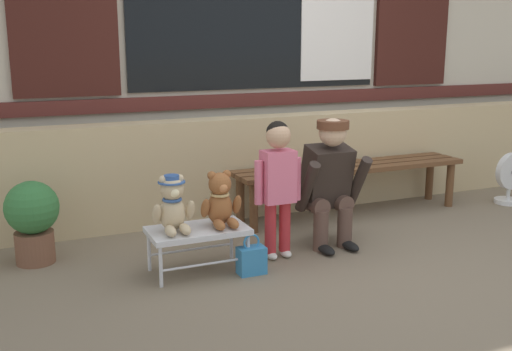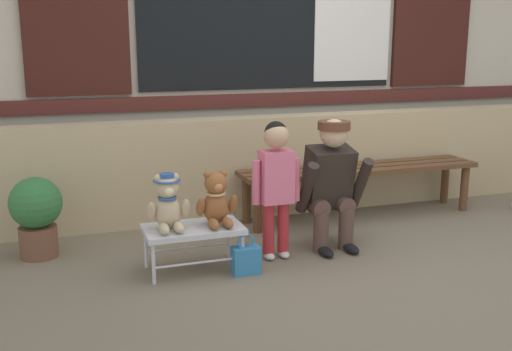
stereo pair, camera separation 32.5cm
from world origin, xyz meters
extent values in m
plane|color=#756651|center=(0.00, 0.00, 0.00)|extent=(60.00, 60.00, 0.00)
cube|color=tan|center=(0.00, 1.43, 0.42)|extent=(8.02, 0.25, 0.85)
cube|color=beige|center=(0.00, 1.95, 1.67)|extent=(8.18, 0.20, 3.35)
cube|color=#56231E|center=(0.00, 1.83, 0.95)|extent=(7.53, 0.04, 0.12)
cube|color=black|center=(0.00, 1.84, 1.75)|extent=(2.40, 0.03, 1.40)
cube|color=white|center=(0.81, 1.82, 1.75)|extent=(0.78, 0.02, 1.29)
cube|color=#3D1914|center=(-1.68, 1.83, 1.75)|extent=(0.84, 0.05, 1.43)
cube|color=#3D1914|center=(1.68, 1.83, 1.75)|extent=(0.84, 0.05, 1.43)
cube|color=brown|center=(0.53, 0.92, 0.42)|extent=(2.10, 0.11, 0.04)
cube|color=brown|center=(0.53, 1.06, 0.42)|extent=(2.10, 0.11, 0.04)
cube|color=brown|center=(0.53, 1.20, 0.42)|extent=(2.10, 0.11, 0.04)
cylinder|color=brown|center=(-0.44, 0.92, 0.20)|extent=(0.07, 0.07, 0.40)
cylinder|color=brown|center=(-0.44, 1.20, 0.20)|extent=(0.07, 0.07, 0.40)
cylinder|color=brown|center=(1.50, 0.92, 0.20)|extent=(0.07, 0.07, 0.40)
cylinder|color=brown|center=(1.50, 1.20, 0.20)|extent=(0.07, 0.07, 0.40)
cube|color=silver|center=(-1.10, 0.30, 0.28)|extent=(0.64, 0.36, 0.04)
cylinder|color=silver|center=(-1.39, 0.15, 0.13)|extent=(0.02, 0.02, 0.26)
cylinder|color=silver|center=(-1.39, 0.45, 0.13)|extent=(0.02, 0.02, 0.26)
cylinder|color=silver|center=(-0.81, 0.15, 0.13)|extent=(0.02, 0.02, 0.26)
cylinder|color=silver|center=(-0.81, 0.45, 0.13)|extent=(0.02, 0.02, 0.26)
cylinder|color=silver|center=(-1.10, 0.15, 0.10)|extent=(0.58, 0.02, 0.02)
cylinder|color=silver|center=(-1.10, 0.45, 0.10)|extent=(0.58, 0.02, 0.02)
ellipsoid|color=#CCB289|center=(-1.26, 0.32, 0.41)|extent=(0.17, 0.14, 0.22)
sphere|color=#CCB289|center=(-1.26, 0.31, 0.58)|extent=(0.15, 0.15, 0.15)
sphere|color=#FFEEBB|center=(-1.26, 0.26, 0.56)|extent=(0.06, 0.06, 0.06)
sphere|color=#CCB289|center=(-1.31, 0.32, 0.63)|extent=(0.06, 0.06, 0.06)
ellipsoid|color=#CCB289|center=(-1.37, 0.29, 0.43)|extent=(0.06, 0.11, 0.16)
ellipsoid|color=#CCB289|center=(-1.31, 0.21, 0.33)|extent=(0.06, 0.15, 0.06)
sphere|color=#CCB289|center=(-1.21, 0.32, 0.63)|extent=(0.06, 0.06, 0.06)
ellipsoid|color=#CCB289|center=(-1.15, 0.29, 0.43)|extent=(0.06, 0.11, 0.16)
ellipsoid|color=#CCB289|center=(-1.22, 0.21, 0.33)|extent=(0.06, 0.15, 0.06)
torus|color=#335699|center=(-1.26, 0.32, 0.51)|extent=(0.13, 0.13, 0.02)
cylinder|color=#335699|center=(-1.26, 0.32, 0.62)|extent=(0.17, 0.17, 0.01)
cylinder|color=#335699|center=(-1.26, 0.32, 0.64)|extent=(0.10, 0.10, 0.04)
ellipsoid|color=#93562D|center=(-0.94, 0.32, 0.41)|extent=(0.17, 0.14, 0.22)
sphere|color=#93562D|center=(-0.94, 0.31, 0.58)|extent=(0.15, 0.15, 0.15)
sphere|color=#C87B48|center=(-0.94, 0.26, 0.56)|extent=(0.06, 0.06, 0.06)
sphere|color=#93562D|center=(-0.99, 0.32, 0.63)|extent=(0.06, 0.06, 0.06)
ellipsoid|color=#93562D|center=(-1.05, 0.29, 0.43)|extent=(0.06, 0.11, 0.16)
ellipsoid|color=#93562D|center=(-0.99, 0.21, 0.33)|extent=(0.06, 0.15, 0.06)
sphere|color=#93562D|center=(-0.89, 0.32, 0.63)|extent=(0.06, 0.06, 0.06)
ellipsoid|color=#93562D|center=(-0.83, 0.29, 0.43)|extent=(0.06, 0.11, 0.16)
ellipsoid|color=#93562D|center=(-0.90, 0.21, 0.33)|extent=(0.06, 0.15, 0.06)
torus|color=#D6B775|center=(-0.94, 0.32, 0.51)|extent=(0.13, 0.13, 0.02)
cylinder|color=#B7282D|center=(-0.56, 0.35, 0.22)|extent=(0.08, 0.08, 0.36)
ellipsoid|color=silver|center=(-0.56, 0.33, 0.03)|extent=(0.07, 0.12, 0.05)
cylinder|color=#B7282D|center=(-0.45, 0.35, 0.22)|extent=(0.08, 0.08, 0.36)
ellipsoid|color=silver|center=(-0.45, 0.33, 0.03)|extent=(0.07, 0.12, 0.05)
cube|color=#E56B89|center=(-0.51, 0.35, 0.58)|extent=(0.22, 0.15, 0.36)
cylinder|color=#E56B89|center=(-0.65, 0.35, 0.55)|extent=(0.06, 0.06, 0.30)
cylinder|color=#E56B89|center=(-0.36, 0.35, 0.55)|extent=(0.06, 0.06, 0.30)
sphere|color=tan|center=(-0.51, 0.35, 0.86)|extent=(0.17, 0.17, 0.17)
sphere|color=black|center=(-0.51, 0.36, 0.88)|extent=(0.16, 0.16, 0.16)
cylinder|color=brown|center=(-0.16, 0.35, 0.15)|extent=(0.11, 0.11, 0.30)
cylinder|color=brown|center=(-0.16, 0.49, 0.32)|extent=(0.13, 0.32, 0.13)
ellipsoid|color=black|center=(-0.16, 0.27, 0.03)|extent=(0.09, 0.20, 0.06)
cylinder|color=brown|center=(0.04, 0.35, 0.15)|extent=(0.11, 0.11, 0.30)
cylinder|color=brown|center=(0.04, 0.49, 0.32)|extent=(0.13, 0.32, 0.13)
ellipsoid|color=black|center=(0.04, 0.27, 0.03)|extent=(0.09, 0.20, 0.06)
cube|color=#2D231E|center=(-0.06, 0.46, 0.52)|extent=(0.32, 0.30, 0.47)
cylinder|color=#2D231E|center=(-0.27, 0.36, 0.48)|extent=(0.08, 0.28, 0.40)
cylinder|color=#2D231E|center=(0.15, 0.36, 0.48)|extent=(0.08, 0.28, 0.40)
sphere|color=#DBB28E|center=(-0.06, 0.39, 0.85)|extent=(0.20, 0.20, 0.20)
cylinder|color=brown|center=(-0.06, 0.39, 0.91)|extent=(0.23, 0.23, 0.06)
cube|color=brown|center=(0.13, 0.55, 0.38)|extent=(0.10, 0.22, 0.16)
cube|color=teal|center=(-0.80, 0.13, 0.09)|extent=(0.18, 0.11, 0.18)
torus|color=teal|center=(-0.80, 0.13, 0.22)|extent=(0.11, 0.01, 0.11)
cylinder|color=brown|center=(-2.07, 0.91, 0.11)|extent=(0.26, 0.26, 0.22)
sphere|color=#337038|center=(-2.07, 0.91, 0.39)|extent=(0.36, 0.36, 0.36)
cylinder|color=silver|center=(2.07, 0.78, 0.02)|extent=(0.24, 0.24, 0.04)
cylinder|color=silver|center=(2.07, 0.78, 0.09)|extent=(0.04, 0.04, 0.10)
cylinder|color=silver|center=(2.07, 0.76, 0.31)|extent=(0.34, 0.06, 0.34)
cylinder|color=#333338|center=(2.07, 0.76, 0.31)|extent=(0.07, 0.08, 0.07)
camera|label=1|loc=(-2.25, -3.29, 1.50)|focal=42.60mm
camera|label=2|loc=(-1.95, -3.41, 1.50)|focal=42.60mm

